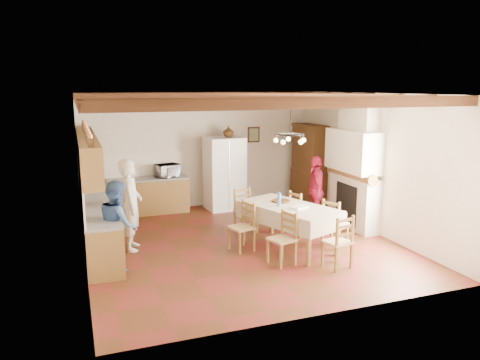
{
  "coord_description": "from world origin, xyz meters",
  "views": [
    {
      "loc": [
        -3.09,
        -8.54,
        3.14
      ],
      "look_at": [
        0.1,
        0.3,
        1.25
      ],
      "focal_mm": 35.0,
      "sensor_mm": 36.0,
      "label": 1
    }
  ],
  "objects_px": {
    "chair_right_far": "(301,213)",
    "chair_end_near": "(338,241)",
    "hutch": "(309,166)",
    "chair_end_far": "(246,211)",
    "chair_left_far": "(241,227)",
    "refrigerator": "(224,173)",
    "person_woman_red": "(315,191)",
    "microwave": "(168,171)",
    "person_woman_blue": "(118,224)",
    "chair_right_near": "(335,222)",
    "chair_left_near": "(282,238)",
    "dining_table": "(289,210)",
    "person_man": "(131,205)"
  },
  "relations": [
    {
      "from": "person_woman_blue",
      "to": "chair_left_near",
      "type": "bearing_deg",
      "value": -111.71
    },
    {
      "from": "chair_end_far",
      "to": "microwave",
      "type": "height_order",
      "value": "microwave"
    },
    {
      "from": "chair_end_near",
      "to": "chair_end_far",
      "type": "xyz_separation_m",
      "value": [
        -0.81,
        2.43,
        0.0
      ]
    },
    {
      "from": "chair_right_near",
      "to": "chair_right_far",
      "type": "bearing_deg",
      "value": -7.27
    },
    {
      "from": "refrigerator",
      "to": "chair_end_far",
      "type": "bearing_deg",
      "value": -98.54
    },
    {
      "from": "chair_end_near",
      "to": "refrigerator",
      "type": "bearing_deg",
      "value": -93.91
    },
    {
      "from": "chair_left_far",
      "to": "microwave",
      "type": "distance_m",
      "value": 3.48
    },
    {
      "from": "person_woman_red",
      "to": "microwave",
      "type": "relative_size",
      "value": 2.79
    },
    {
      "from": "hutch",
      "to": "dining_table",
      "type": "bearing_deg",
      "value": -125.83
    },
    {
      "from": "person_man",
      "to": "chair_left_near",
      "type": "bearing_deg",
      "value": -114.77
    },
    {
      "from": "chair_right_near",
      "to": "person_woman_red",
      "type": "distance_m",
      "value": 1.5
    },
    {
      "from": "dining_table",
      "to": "chair_left_near",
      "type": "height_order",
      "value": "chair_left_near"
    },
    {
      "from": "chair_left_far",
      "to": "chair_right_near",
      "type": "relative_size",
      "value": 1.0
    },
    {
      "from": "dining_table",
      "to": "chair_right_near",
      "type": "xyz_separation_m",
      "value": [
        0.94,
        -0.17,
        -0.3
      ]
    },
    {
      "from": "chair_right_near",
      "to": "person_woman_red",
      "type": "height_order",
      "value": "person_woman_red"
    },
    {
      "from": "person_woman_blue",
      "to": "microwave",
      "type": "relative_size",
      "value": 2.73
    },
    {
      "from": "refrigerator",
      "to": "chair_right_far",
      "type": "bearing_deg",
      "value": -75.24
    },
    {
      "from": "chair_left_far",
      "to": "chair_end_near",
      "type": "relative_size",
      "value": 1.0
    },
    {
      "from": "hutch",
      "to": "chair_right_far",
      "type": "xyz_separation_m",
      "value": [
        -1.33,
        -2.19,
        -0.6
      ]
    },
    {
      "from": "hutch",
      "to": "person_man",
      "type": "relative_size",
      "value": 1.21
    },
    {
      "from": "chair_end_far",
      "to": "microwave",
      "type": "distance_m",
      "value": 2.68
    },
    {
      "from": "person_woman_blue",
      "to": "microwave",
      "type": "height_order",
      "value": "person_woman_blue"
    },
    {
      "from": "hutch",
      "to": "person_woman_red",
      "type": "xyz_separation_m",
      "value": [
        -0.69,
        -1.63,
        -0.28
      ]
    },
    {
      "from": "refrigerator",
      "to": "chair_left_far",
      "type": "xyz_separation_m",
      "value": [
        -0.67,
        -3.13,
        -0.45
      ]
    },
    {
      "from": "chair_end_far",
      "to": "chair_left_near",
      "type": "bearing_deg",
      "value": -101.46
    },
    {
      "from": "hutch",
      "to": "chair_end_far",
      "type": "height_order",
      "value": "hutch"
    },
    {
      "from": "chair_left_far",
      "to": "chair_end_far",
      "type": "height_order",
      "value": "same"
    },
    {
      "from": "chair_left_near",
      "to": "person_woman_blue",
      "type": "xyz_separation_m",
      "value": [
        -2.75,
        0.84,
        0.3
      ]
    },
    {
      "from": "chair_right_near",
      "to": "chair_right_far",
      "type": "xyz_separation_m",
      "value": [
        -0.31,
        0.87,
        0.0
      ]
    },
    {
      "from": "dining_table",
      "to": "microwave",
      "type": "height_order",
      "value": "microwave"
    },
    {
      "from": "chair_left_near",
      "to": "chair_right_far",
      "type": "distance_m",
      "value": 1.79
    },
    {
      "from": "refrigerator",
      "to": "hutch",
      "type": "relative_size",
      "value": 0.86
    },
    {
      "from": "hutch",
      "to": "person_woman_red",
      "type": "relative_size",
      "value": 1.35
    },
    {
      "from": "person_woman_red",
      "to": "refrigerator",
      "type": "bearing_deg",
      "value": -123.57
    },
    {
      "from": "chair_end_near",
      "to": "person_man",
      "type": "distance_m",
      "value": 3.95
    },
    {
      "from": "person_woman_blue",
      "to": "person_woman_red",
      "type": "bearing_deg",
      "value": -80.6
    },
    {
      "from": "refrigerator",
      "to": "chair_right_far",
      "type": "distance_m",
      "value": 2.81
    },
    {
      "from": "chair_right_far",
      "to": "chair_end_near",
      "type": "bearing_deg",
      "value": 160.11
    },
    {
      "from": "chair_left_far",
      "to": "person_woman_blue",
      "type": "height_order",
      "value": "person_woman_blue"
    },
    {
      "from": "chair_right_far",
      "to": "chair_right_near",
      "type": "bearing_deg",
      "value": -172.77
    },
    {
      "from": "hutch",
      "to": "person_woman_red",
      "type": "distance_m",
      "value": 1.79
    },
    {
      "from": "chair_right_far",
      "to": "microwave",
      "type": "bearing_deg",
      "value": 26.47
    },
    {
      "from": "chair_end_near",
      "to": "person_woman_blue",
      "type": "bearing_deg",
      "value": -31.54
    },
    {
      "from": "chair_right_far",
      "to": "chair_end_near",
      "type": "xyz_separation_m",
      "value": [
        -0.25,
        -1.87,
        0.0
      ]
    },
    {
      "from": "dining_table",
      "to": "chair_right_far",
      "type": "xyz_separation_m",
      "value": [
        0.63,
        0.69,
        -0.3
      ]
    },
    {
      "from": "hutch",
      "to": "chair_end_far",
      "type": "relative_size",
      "value": 2.25
    },
    {
      "from": "chair_right_far",
      "to": "person_woman_red",
      "type": "distance_m",
      "value": 0.91
    },
    {
      "from": "chair_right_near",
      "to": "person_man",
      "type": "distance_m",
      "value": 4.03
    },
    {
      "from": "refrigerator",
      "to": "chair_right_far",
      "type": "relative_size",
      "value": 1.94
    },
    {
      "from": "chair_left_far",
      "to": "person_man",
      "type": "bearing_deg",
      "value": -127.92
    }
  ]
}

